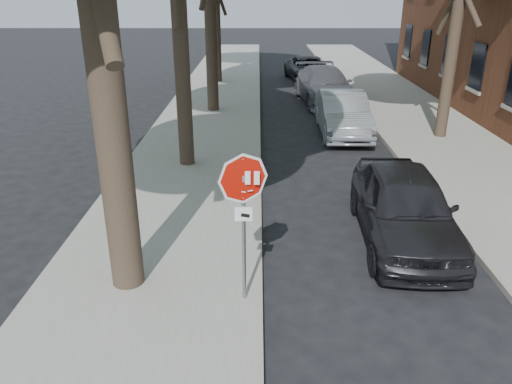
% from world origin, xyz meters
% --- Properties ---
extents(ground, '(120.00, 120.00, 0.00)m').
position_xyz_m(ground, '(0.00, 0.00, 0.00)').
color(ground, black).
rests_on(ground, ground).
extents(sidewalk_left, '(4.00, 55.00, 0.12)m').
position_xyz_m(sidewalk_left, '(-2.50, 12.00, 0.06)').
color(sidewalk_left, gray).
rests_on(sidewalk_left, ground).
extents(sidewalk_right, '(4.00, 55.00, 0.12)m').
position_xyz_m(sidewalk_right, '(6.00, 12.00, 0.06)').
color(sidewalk_right, gray).
rests_on(sidewalk_right, ground).
extents(curb_left, '(0.12, 55.00, 0.13)m').
position_xyz_m(curb_left, '(-0.45, 12.00, 0.07)').
color(curb_left, '#9E9384').
rests_on(curb_left, ground).
extents(curb_right, '(0.12, 55.00, 0.13)m').
position_xyz_m(curb_right, '(3.95, 12.00, 0.07)').
color(curb_right, '#9E9384').
rests_on(curb_right, ground).
extents(stop_sign, '(0.76, 0.34, 2.61)m').
position_xyz_m(stop_sign, '(-0.70, -0.03, 1.95)').
color(stop_sign, gray).
rests_on(stop_sign, sidewalk_left).
extents(car_a, '(2.06, 4.67, 1.56)m').
position_xyz_m(car_a, '(2.60, 2.37, 0.78)').
color(car_a, black).
rests_on(car_a, ground).
extents(car_b, '(1.67, 4.63, 1.52)m').
position_xyz_m(car_b, '(2.60, 10.60, 0.76)').
color(car_b, '#9DA0A5').
rests_on(car_b, ground).
extents(car_c, '(2.72, 5.65, 1.59)m').
position_xyz_m(car_c, '(2.60, 15.94, 0.79)').
color(car_c, '#55555B').
rests_on(car_c, ground).
extents(car_d, '(2.88, 5.12, 1.35)m').
position_xyz_m(car_d, '(2.47, 21.47, 0.68)').
color(car_d, black).
rests_on(car_d, ground).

